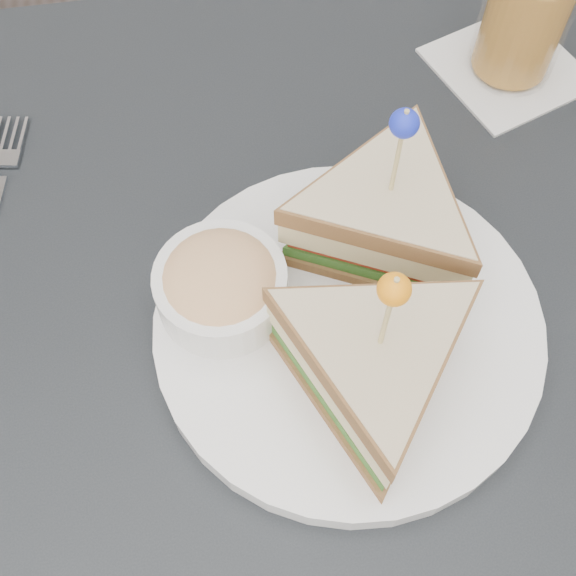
{
  "coord_description": "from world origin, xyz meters",
  "views": [
    {
      "loc": [
        -0.03,
        -0.23,
        1.25
      ],
      "look_at": [
        0.01,
        0.01,
        0.8
      ],
      "focal_mm": 45.0,
      "sensor_mm": 36.0,
      "label": 1
    }
  ],
  "objects": [
    {
      "name": "ground_plane",
      "position": [
        0.0,
        0.0,
        0.0
      ],
      "size": [
        3.5,
        3.5,
        0.0
      ],
      "primitive_type": "plane",
      "color": "#3F3833"
    },
    {
      "name": "table",
      "position": [
        0.0,
        0.0,
        0.67
      ],
      "size": [
        0.8,
        0.8,
        0.75
      ],
      "color": "black",
      "rests_on": "ground"
    },
    {
      "name": "plate_meal",
      "position": [
        0.06,
        -0.0,
        0.8
      ],
      "size": [
        0.38,
        0.38,
        0.17
      ],
      "rotation": [
        0.0,
        0.0,
        0.4
      ],
      "color": "white",
      "rests_on": "table"
    },
    {
      "name": "drink_set",
      "position": [
        0.26,
        0.24,
        0.82
      ],
      "size": [
        0.16,
        0.16,
        0.16
      ],
      "rotation": [
        0.0,
        0.0,
        0.35
      ],
      "color": "silver",
      "rests_on": "table"
    }
  ]
}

